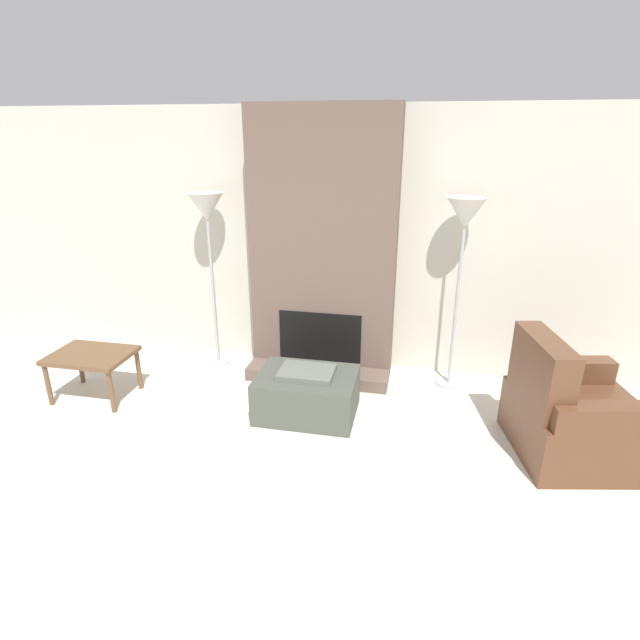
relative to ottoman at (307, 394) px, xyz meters
The scene contains 8 objects.
ground_plane 2.17m from the ottoman, 91.18° to the right, with size 24.00×24.00×0.00m, color beige.
wall_back 1.59m from the ottoman, 92.24° to the left, with size 8.37×0.06×2.60m, color beige.
fireplace 1.40m from the ottoman, 92.75° to the left, with size 1.42×0.63×2.60m.
ottoman is the anchor object (origin of this frame).
armchair 2.10m from the ottoman, ahead, with size 1.04×1.04×0.96m.
side_table 2.03m from the ottoman, behind, with size 0.72×0.53×0.44m.
floor_lamp_left 2.00m from the ottoman, 144.93° to the left, with size 0.34×0.34×1.80m.
floor_lamp_right 2.05m from the ottoman, 33.63° to the left, with size 0.34×0.34×1.82m.
Camera 1 is at (0.94, -1.60, 2.35)m, focal length 28.00 mm.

